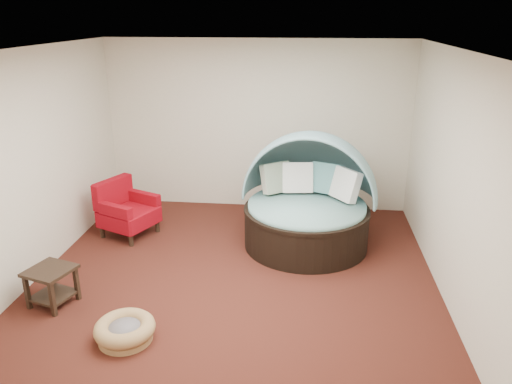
# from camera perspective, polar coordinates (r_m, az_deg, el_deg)

# --- Properties ---
(floor) EXTENTS (5.00, 5.00, 0.00)m
(floor) POSITION_cam_1_polar(r_m,az_deg,el_deg) (6.48, -2.24, -9.51)
(floor) COLOR #421A13
(floor) RESTS_ON ground
(wall_back) EXTENTS (5.00, 0.00, 5.00)m
(wall_back) POSITION_cam_1_polar(r_m,az_deg,el_deg) (8.32, 0.13, 7.54)
(wall_back) COLOR beige
(wall_back) RESTS_ON floor
(wall_front) EXTENTS (5.00, 0.00, 5.00)m
(wall_front) POSITION_cam_1_polar(r_m,az_deg,el_deg) (3.66, -8.27, -9.44)
(wall_front) COLOR beige
(wall_front) RESTS_ON floor
(wall_left) EXTENTS (0.00, 5.00, 5.00)m
(wall_left) POSITION_cam_1_polar(r_m,az_deg,el_deg) (6.75, -23.94, 2.86)
(wall_left) COLOR beige
(wall_left) RESTS_ON floor
(wall_right) EXTENTS (0.00, 5.00, 5.00)m
(wall_right) POSITION_cam_1_polar(r_m,az_deg,el_deg) (6.08, 21.56, 1.45)
(wall_right) COLOR beige
(wall_right) RESTS_ON floor
(ceiling) EXTENTS (5.00, 5.00, 0.00)m
(ceiling) POSITION_cam_1_polar(r_m,az_deg,el_deg) (5.66, -2.64, 16.02)
(ceiling) COLOR white
(ceiling) RESTS_ON wall_back
(canopy_daybed) EXTENTS (2.05, 2.00, 1.63)m
(canopy_daybed) POSITION_cam_1_polar(r_m,az_deg,el_deg) (7.10, 5.98, -0.21)
(canopy_daybed) COLOR black
(canopy_daybed) RESTS_ON floor
(pet_basket) EXTENTS (0.64, 0.64, 0.22)m
(pet_basket) POSITION_cam_1_polar(r_m,az_deg,el_deg) (5.46, -14.75, -15.03)
(pet_basket) COLOR olive
(pet_basket) RESTS_ON floor
(red_armchair) EXTENTS (0.94, 0.94, 0.84)m
(red_armchair) POSITION_cam_1_polar(r_m,az_deg,el_deg) (7.72, -14.65, -2.01)
(red_armchair) COLOR black
(red_armchair) RESTS_ON floor
(side_table) EXTENTS (0.59, 0.59, 0.45)m
(side_table) POSITION_cam_1_polar(r_m,az_deg,el_deg) (6.22, -22.35, -9.44)
(side_table) COLOR black
(side_table) RESTS_ON floor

